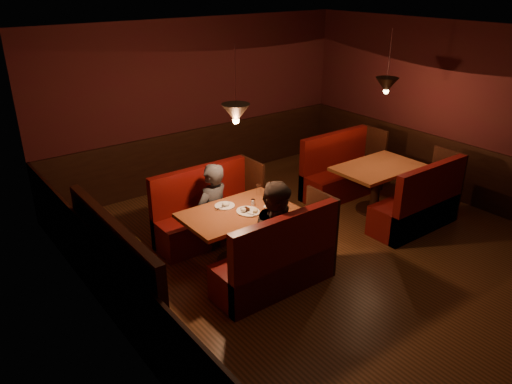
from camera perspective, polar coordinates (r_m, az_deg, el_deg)
room at (r=6.37m, az=7.66°, el=0.26°), size 6.02×7.02×2.92m
main_table at (r=6.51m, az=-2.01°, el=-3.50°), size 1.43×0.87×1.00m
main_bench_far at (r=7.24m, az=-5.59°, el=-2.85°), size 1.57×0.56×1.07m
main_bench_near at (r=6.08m, az=2.62°, el=-8.37°), size 1.57×0.56×1.07m
second_table at (r=8.18m, az=13.64°, el=1.60°), size 1.37×0.88×0.77m
second_bench_far at (r=8.78m, az=9.57°, el=1.90°), size 1.52×0.57×1.08m
second_bench_near at (r=7.85m, az=18.17°, el=-1.74°), size 1.52×0.57×1.08m
diner_a at (r=6.83m, az=-5.08°, el=-0.29°), size 0.66×0.52×1.59m
diner_b at (r=6.03m, az=2.68°, el=-3.21°), size 0.96×0.84×1.68m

